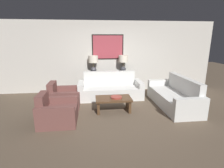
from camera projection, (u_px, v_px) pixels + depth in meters
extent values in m
plane|color=brown|center=(116.00, 115.00, 4.72)|extent=(20.00, 20.00, 0.00)
cube|color=beige|center=(108.00, 57.00, 6.68)|extent=(8.26, 0.10, 2.65)
cube|color=black|center=(108.00, 47.00, 6.53)|extent=(1.18, 0.01, 0.92)
cube|color=#9E3842|center=(108.00, 47.00, 6.53)|extent=(1.10, 0.02, 0.84)
cube|color=black|center=(108.00, 83.00, 6.67)|extent=(1.57, 0.37, 0.75)
cylinder|color=#333338|center=(94.00, 73.00, 6.51)|extent=(0.19, 0.19, 0.02)
sphere|color=#333338|center=(94.00, 70.00, 6.48)|extent=(0.22, 0.22, 0.22)
cylinder|color=#8C7A51|center=(93.00, 65.00, 6.43)|extent=(0.02, 0.02, 0.16)
cylinder|color=beige|center=(93.00, 59.00, 6.38)|extent=(0.35, 0.35, 0.25)
cylinder|color=#333338|center=(123.00, 72.00, 6.63)|extent=(0.19, 0.19, 0.02)
sphere|color=#333338|center=(123.00, 69.00, 6.60)|extent=(0.22, 0.22, 0.22)
cylinder|color=#8C7A51|center=(123.00, 64.00, 6.55)|extent=(0.02, 0.02, 0.16)
cylinder|color=beige|center=(123.00, 59.00, 6.50)|extent=(0.35, 0.35, 0.25)
cube|color=silver|center=(111.00, 93.00, 5.96)|extent=(1.82, 0.69, 0.40)
cube|color=silver|center=(109.00, 83.00, 6.32)|extent=(1.82, 0.18, 0.88)
cube|color=silver|center=(81.00, 91.00, 5.91)|extent=(0.18, 0.87, 0.58)
cube|color=silver|center=(139.00, 89.00, 6.13)|extent=(0.18, 0.87, 0.58)
cube|color=silver|center=(169.00, 99.00, 5.34)|extent=(0.69, 1.82, 0.40)
cube|color=silver|center=(184.00, 92.00, 5.33)|extent=(0.18, 1.82, 0.88)
cube|color=silver|center=(160.00, 88.00, 6.29)|extent=(0.87, 0.18, 0.58)
cube|color=silver|center=(190.00, 109.00, 4.37)|extent=(0.87, 0.18, 0.58)
cube|color=#4C331E|center=(113.00, 99.00, 4.90)|extent=(0.99, 0.58, 0.05)
cube|color=#4C331E|center=(98.00, 106.00, 4.90)|extent=(0.07, 0.46, 0.35)
cube|color=#4C331E|center=(128.00, 105.00, 5.00)|extent=(0.07, 0.46, 0.35)
cylinder|color=#93382D|center=(116.00, 97.00, 4.88)|extent=(0.32, 0.32, 0.04)
cube|color=brown|center=(68.00, 100.00, 5.31)|extent=(0.70, 0.58, 0.39)
cube|color=brown|center=(53.00, 95.00, 5.22)|extent=(0.18, 0.58, 0.76)
cube|color=brown|center=(63.00, 102.00, 4.93)|extent=(0.88, 0.14, 0.55)
cube|color=brown|center=(66.00, 94.00, 5.63)|extent=(0.88, 0.14, 0.55)
cube|color=brown|center=(62.00, 115.00, 4.28)|extent=(0.70, 0.58, 0.39)
cube|color=brown|center=(43.00, 109.00, 4.19)|extent=(0.18, 0.58, 0.76)
cube|color=brown|center=(55.00, 119.00, 3.90)|extent=(0.88, 0.14, 0.55)
cube|color=brown|center=(61.00, 107.00, 4.60)|extent=(0.88, 0.14, 0.55)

